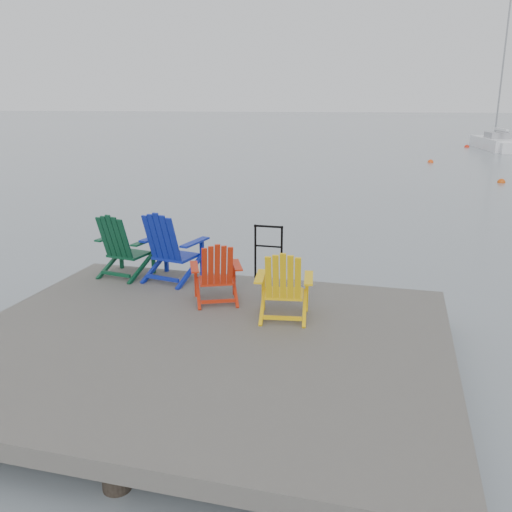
% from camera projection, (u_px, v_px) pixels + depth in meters
% --- Properties ---
extents(ground, '(400.00, 400.00, 0.00)m').
position_uv_depth(ground, '(203.00, 373.00, 6.85)').
color(ground, slate).
rests_on(ground, ground).
extents(dock, '(6.00, 5.00, 1.40)m').
position_uv_depth(dock, '(203.00, 348.00, 6.75)').
color(dock, '#292624').
rests_on(dock, ground).
extents(handrail, '(0.48, 0.04, 0.90)m').
position_uv_depth(handrail, '(268.00, 247.00, 8.78)').
color(handrail, black).
rests_on(handrail, dock).
extents(chair_green, '(0.94, 0.89, 1.07)m').
position_uv_depth(chair_green, '(123.00, 245.00, 8.91)').
color(chair_green, '#0A3B23').
rests_on(chair_green, dock).
extents(chair_blue, '(1.03, 0.97, 1.14)m').
position_uv_depth(chair_blue, '(170.00, 246.00, 8.68)').
color(chair_blue, '#0E1E92').
rests_on(chair_blue, dock).
extents(chair_red, '(0.88, 0.85, 0.91)m').
position_uv_depth(chair_red, '(216.00, 272.00, 7.74)').
color(chair_red, '#B4240D').
rests_on(chair_red, dock).
extents(chair_yellow, '(0.84, 0.79, 0.96)m').
position_uv_depth(chair_yellow, '(284.00, 285.00, 7.14)').
color(chair_yellow, '#EDB70D').
rests_on(chair_yellow, dock).
extents(sailboat_near, '(2.83, 7.77, 10.59)m').
position_uv_depth(sailboat_near, '(495.00, 144.00, 40.11)').
color(sailboat_near, white).
rests_on(sailboat_near, ground).
extents(buoy_a, '(0.34, 0.34, 0.34)m').
position_uv_depth(buoy_a, '(501.00, 183.00, 23.18)').
color(buoy_a, '#D04A0C').
rests_on(buoy_a, ground).
extents(buoy_b, '(0.34, 0.34, 0.34)m').
position_uv_depth(buoy_b, '(430.00, 162.00, 31.06)').
color(buoy_b, '#EC480D').
rests_on(buoy_b, ground).
extents(buoy_d, '(0.39, 0.39, 0.39)m').
position_uv_depth(buoy_d, '(467.00, 147.00, 41.67)').
color(buoy_d, red).
rests_on(buoy_d, ground).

